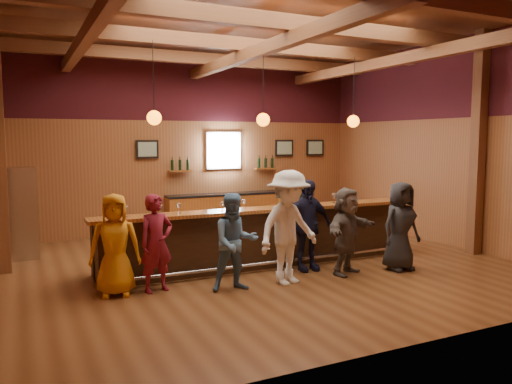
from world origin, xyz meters
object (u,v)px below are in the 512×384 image
Objects in this scene: customer_navy at (307,225)px; bartender at (297,210)px; customer_brown at (347,231)px; ice_bucket at (284,199)px; customer_redvest at (156,243)px; customer_dark at (400,226)px; customer_orange at (115,245)px; bottle_a at (301,197)px; customer_denim at (235,242)px; customer_white at (289,228)px; stainless_fridge at (18,213)px; bar_counter at (260,236)px; back_bar_cabinet at (241,210)px.

customer_navy reaches higher than bartender.
ice_bucket is (-0.64, 1.11, 0.48)m from customer_brown.
customer_dark is (4.28, -0.62, 0.04)m from customer_redvest.
customer_orange is 4.05× the size of bottle_a.
bottle_a reaches higher than ice_bucket.
customer_orange is 1.81m from customer_denim.
bottle_a is at bearing 39.01° from customer_denim.
customer_white is at bearing 3.61° from customer_denim.
customer_navy is at bearing -76.54° from ice_bucket.
customer_orange is at bearing -68.20° from stainless_fridge.
customer_brown reaches higher than customer_redvest.
customer_brown is (1.03, -1.31, 0.24)m from bar_counter.
customer_white is 7.28× the size of ice_bucket.
customer_redvest is at bearing 147.37° from customer_brown.
ice_bucket is at bearing 140.49° from customer_dark.
customer_white is at bearing -115.19° from ice_bucket.
customer_denim is 1.00× the size of customer_brown.
customer_dark reaches higher than customer_denim.
back_bar_cabinet is at bearing 59.48° from customer_orange.
bottle_a is at bearing 133.89° from customer_dark.
bartender reaches higher than customer_redvest.
back_bar_cabinet is 2.22× the size of stainless_fridge.
customer_redvest is (1.91, -3.32, -0.14)m from stainless_fridge.
bar_counter is 1.99m from bartender.
ice_bucket is (1.48, 1.14, 0.48)m from customer_denim.
customer_dark is 2.16m from ice_bucket.
customer_brown is 3.98× the size of bottle_a.
back_bar_cabinet is 2.51× the size of customer_dark.
customer_denim is at bearing -114.83° from back_bar_cabinet.
customer_navy is (4.65, -3.25, -0.08)m from stainless_fridge.
ice_bucket is (-0.14, 0.60, 0.42)m from customer_navy.
customer_navy is (3.35, 0.00, 0.05)m from customer_orange.
ice_bucket is at bearing -30.45° from stainless_fridge.
customer_brown is at bearing -12.13° from customer_white.
customer_brown is at bearing 4.40° from customer_orange.
bottle_a is at bearing -15.58° from bar_counter.
customer_orange reaches higher than ice_bucket.
stainless_fridge is at bearing 147.76° from customer_navy.
bar_counter is at bearing 66.70° from customer_white.
customer_white reaches higher than customer_redvest.
customer_dark is at bearing -35.77° from bar_counter.
customer_orange reaches higher than back_bar_cabinet.
customer_brown is at bearing -42.96° from customer_navy.
bar_counter is 4.14× the size of customer_brown.
customer_dark is at bearing -32.50° from stainless_fridge.
bartender is (1.70, 2.64, -0.15)m from customer_white.
customer_navy is 0.74m from ice_bucket.
customer_white is 1.22× the size of customer_brown.
bar_counter is 0.84m from ice_bucket.
stainless_fridge is (-4.12, 2.45, 0.38)m from bar_counter.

